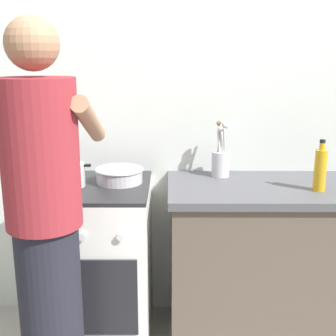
{
  "coord_description": "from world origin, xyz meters",
  "views": [
    {
      "loc": [
        0.06,
        -2.07,
        1.55
      ],
      "look_at": [
        0.05,
        0.12,
        1.0
      ],
      "focal_mm": 47.13,
      "sensor_mm": 36.0,
      "label": 1
    }
  ],
  "objects_px": {
    "stove_range": "(95,264)",
    "person": "(46,234)",
    "utensil_crock": "(221,159)",
    "mixing_bowl": "(119,175)",
    "oil_bottle": "(320,169)",
    "pot": "(64,175)"
  },
  "relations": [
    {
      "from": "stove_range",
      "to": "person",
      "type": "xyz_separation_m",
      "value": [
        -0.09,
        -0.56,
        0.41
      ]
    },
    {
      "from": "stove_range",
      "to": "utensil_crock",
      "type": "relative_size",
      "value": 2.79
    },
    {
      "from": "stove_range",
      "to": "mixing_bowl",
      "type": "relative_size",
      "value": 3.47
    },
    {
      "from": "mixing_bowl",
      "to": "oil_bottle",
      "type": "xyz_separation_m",
      "value": [
        1.02,
        -0.14,
        0.07
      ]
    },
    {
      "from": "stove_range",
      "to": "oil_bottle",
      "type": "distance_m",
      "value": 1.29
    },
    {
      "from": "stove_range",
      "to": "oil_bottle",
      "type": "height_order",
      "value": "oil_bottle"
    },
    {
      "from": "oil_bottle",
      "to": "pot",
      "type": "bearing_deg",
      "value": 176.91
    },
    {
      "from": "pot",
      "to": "person",
      "type": "xyz_separation_m",
      "value": [
        0.05,
        -0.54,
        -0.1
      ]
    },
    {
      "from": "pot",
      "to": "utensil_crock",
      "type": "height_order",
      "value": "utensil_crock"
    },
    {
      "from": "pot",
      "to": "stove_range",
      "type": "bearing_deg",
      "value": 8.33
    },
    {
      "from": "stove_range",
      "to": "person",
      "type": "distance_m",
      "value": 0.7
    },
    {
      "from": "mixing_bowl",
      "to": "stove_range",
      "type": "bearing_deg",
      "value": -159.82
    },
    {
      "from": "pot",
      "to": "mixing_bowl",
      "type": "xyz_separation_m",
      "value": [
        0.28,
        0.07,
        -0.02
      ]
    },
    {
      "from": "stove_range",
      "to": "oil_bottle",
      "type": "relative_size",
      "value": 3.46
    },
    {
      "from": "mixing_bowl",
      "to": "oil_bottle",
      "type": "distance_m",
      "value": 1.03
    },
    {
      "from": "person",
      "to": "pot",
      "type": "bearing_deg",
      "value": 95.39
    },
    {
      "from": "utensil_crock",
      "to": "oil_bottle",
      "type": "relative_size",
      "value": 1.24
    },
    {
      "from": "oil_bottle",
      "to": "person",
      "type": "relative_size",
      "value": 0.15
    },
    {
      "from": "pot",
      "to": "utensil_crock",
      "type": "xyz_separation_m",
      "value": [
        0.83,
        0.21,
        0.04
      ]
    },
    {
      "from": "stove_range",
      "to": "mixing_bowl",
      "type": "bearing_deg",
      "value": 20.18
    },
    {
      "from": "mixing_bowl",
      "to": "utensil_crock",
      "type": "distance_m",
      "value": 0.57
    },
    {
      "from": "pot",
      "to": "oil_bottle",
      "type": "height_order",
      "value": "oil_bottle"
    }
  ]
}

